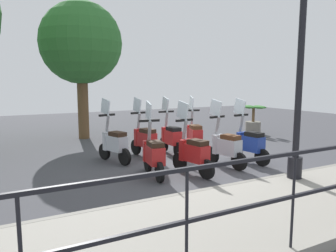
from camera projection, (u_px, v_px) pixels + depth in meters
ground_plane at (190, 163)px, 7.89m from camera, size 28.00×28.00×0.00m
promenade_walkway at (297, 202)px, 5.12m from camera, size 2.20×20.00×0.15m
lamp_post_near at (300, 76)px, 5.89m from camera, size 0.26×0.90×4.26m
tree_distant at (81, 44)px, 10.81m from camera, size 2.72×2.72×4.57m
potted_palm at (253, 122)px, 12.19m from camera, size 1.06×0.66×1.05m
scooter_near_0 at (249, 143)px, 7.82m from camera, size 1.23×0.44×1.54m
scooter_near_1 at (226, 146)px, 7.44m from camera, size 1.23×0.47×1.54m
scooter_near_2 at (193, 152)px, 6.81m from camera, size 1.23×0.47×1.54m
scooter_near_3 at (153, 154)px, 6.67m from camera, size 1.23×0.46×1.54m
scooter_far_0 at (194, 134)px, 9.06m from camera, size 1.20×0.55×1.54m
scooter_far_1 at (171, 137)px, 8.70m from camera, size 1.23×0.44×1.54m
scooter_far_2 at (145, 139)px, 8.38m from camera, size 1.23×0.46×1.54m
scooter_far_3 at (114, 143)px, 7.86m from camera, size 1.20×0.54×1.54m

